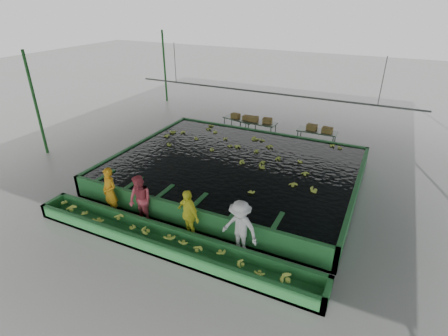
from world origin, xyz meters
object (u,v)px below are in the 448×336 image
at_px(sorting_trough, 167,242).
at_px(box_stack_right, 319,131).
at_px(box_stack_mid, 260,122).
at_px(worker_d, 240,228).
at_px(worker_c, 188,215).
at_px(box_stack_left, 241,119).
at_px(packing_table_mid, 258,130).
at_px(worker_b, 140,201).
at_px(packing_table_right, 316,139).
at_px(packing_table_left, 240,126).
at_px(worker_a, 110,192).
at_px(flotation_tank, 234,170).

height_order(sorting_trough, box_stack_right, box_stack_right).
bearing_deg(box_stack_mid, worker_d, -73.14).
distance_m(worker_c, box_stack_right, 9.63).
relative_size(sorting_trough, box_stack_left, 8.15).
bearing_deg(box_stack_left, packing_table_mid, -7.34).
distance_m(worker_b, box_stack_mid, 9.45).
height_order(sorting_trough, packing_table_right, packing_table_right).
height_order(packing_table_left, box_stack_left, box_stack_left).
bearing_deg(sorting_trough, box_stack_left, 100.57).
relative_size(worker_b, worker_d, 0.98).
height_order(packing_table_right, box_stack_right, box_stack_right).
bearing_deg(worker_c, packing_table_right, 101.62).
distance_m(worker_a, worker_d, 5.02).
distance_m(flotation_tank, box_stack_right, 5.67).
xyz_separation_m(sorting_trough, packing_table_left, (-2.04, 10.39, 0.19)).
xyz_separation_m(worker_a, box_stack_right, (5.37, 9.38, -0.00)).
bearing_deg(worker_c, sorting_trough, -88.08).
xyz_separation_m(flotation_tank, worker_d, (2.12, -4.30, 0.48)).
bearing_deg(packing_table_left, worker_a, -95.10).
bearing_deg(worker_a, worker_b, 12.81).
xyz_separation_m(flotation_tank, box_stack_right, (2.47, 5.08, 0.46)).
xyz_separation_m(worker_b, worker_c, (1.89, 0.00, -0.02)).
xyz_separation_m(packing_table_left, box_stack_mid, (1.31, -0.17, 0.48)).
bearing_deg(box_stack_left, worker_b, -87.84).
distance_m(worker_a, packing_table_left, 9.64).
distance_m(sorting_trough, packing_table_left, 10.59).
xyz_separation_m(worker_d, box_stack_right, (0.35, 9.38, -0.02)).
relative_size(worker_b, packing_table_mid, 0.90).
height_order(flotation_tank, box_stack_right, box_stack_right).
distance_m(flotation_tank, packing_table_mid, 5.17).
xyz_separation_m(flotation_tank, worker_c, (0.32, -4.30, 0.44)).
xyz_separation_m(box_stack_left, box_stack_mid, (1.19, -0.12, 0.04)).
height_order(worker_d, packing_table_mid, worker_d).
xyz_separation_m(flotation_tank, packing_table_right, (2.35, 5.14, 0.00)).
bearing_deg(worker_c, packing_table_mid, 120.98).
xyz_separation_m(worker_b, packing_table_right, (3.92, 9.44, -0.45)).
relative_size(packing_table_left, box_stack_mid, 1.54).
xyz_separation_m(flotation_tank, sorting_trough, (0.00, -5.10, -0.20)).
height_order(packing_table_left, box_stack_mid, box_stack_mid).
height_order(sorting_trough, box_stack_left, box_stack_left).
distance_m(box_stack_mid, box_stack_right, 3.20).
xyz_separation_m(worker_c, packing_table_left, (-2.37, 9.59, -0.45)).
relative_size(flotation_tank, worker_b, 5.53).
bearing_deg(worker_a, sorting_trough, -2.62).
bearing_deg(box_stack_right, worker_b, -113.30).
xyz_separation_m(packing_table_mid, box_stack_mid, (0.13, 0.02, 0.46)).
bearing_deg(box_stack_right, packing_table_mid, 179.82).
height_order(flotation_tank, worker_c, worker_c).
bearing_deg(worker_b, box_stack_right, 80.61).
xyz_separation_m(worker_a, box_stack_mid, (2.17, 9.41, 0.01)).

